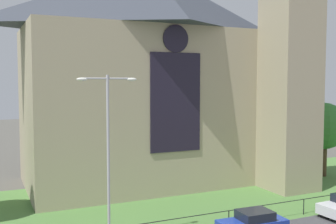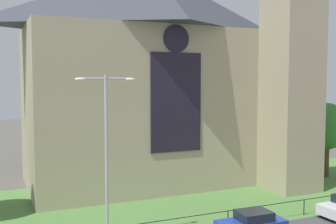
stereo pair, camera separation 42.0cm
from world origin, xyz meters
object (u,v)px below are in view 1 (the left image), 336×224
object	(u,v)px
parked_car_blue	(253,223)
tree_right_far	(323,127)
streetlamp_near	(108,142)
church_building	(158,72)

from	to	relation	value
parked_car_blue	tree_right_far	bearing A→B (deg)	-144.91
streetlamp_near	parked_car_blue	world-z (taller)	streetlamp_near
church_building	parked_car_blue	distance (m)	17.87
parked_car_blue	church_building	bearing A→B (deg)	-88.37
church_building	parked_car_blue	size ratio (longest dim) A/B	6.09
church_building	tree_right_far	xyz separation A→B (m)	(15.73, -4.87, -5.33)
tree_right_far	parked_car_blue	xyz separation A→B (m)	(-15.90, -10.25, -4.19)
church_building	streetlamp_near	world-z (taller)	church_building
tree_right_far	parked_car_blue	distance (m)	19.38
tree_right_far	parked_car_blue	bearing A→B (deg)	-147.19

